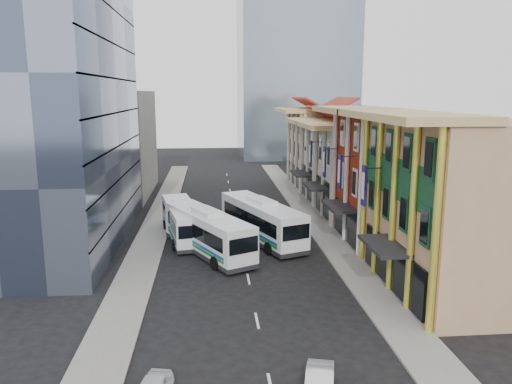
{
  "coord_description": "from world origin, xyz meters",
  "views": [
    {
      "loc": [
        -2.64,
        -27.37,
        13.73
      ],
      "look_at": [
        1.5,
        18.16,
        4.64
      ],
      "focal_mm": 35.0,
      "sensor_mm": 36.0,
      "label": 1
    }
  ],
  "objects": [
    {
      "name": "bus_left_near",
      "position": [
        -3.05,
        14.42,
        1.99
      ],
      "size": [
        8.16,
        12.4,
        3.98
      ],
      "primitive_type": null,
      "rotation": [
        0.0,
        0.0,
        0.46
      ],
      "color": "white",
      "rests_on": "ground"
    },
    {
      "name": "shophouse_red",
      "position": [
        14.0,
        17.0,
        6.0
      ],
      "size": [
        8.0,
        10.0,
        12.0
      ],
      "primitive_type": "cube",
      "color": "maroon",
      "rests_on": "ground"
    },
    {
      "name": "sidewalk_left",
      "position": [
        -8.5,
        22.0,
        0.07
      ],
      "size": [
        3.0,
        90.0,
        0.15
      ],
      "primitive_type": "cube",
      "color": "slate",
      "rests_on": "ground"
    },
    {
      "name": "sidewalk_right",
      "position": [
        8.5,
        22.0,
        0.07
      ],
      "size": [
        3.0,
        90.0,
        0.15
      ],
      "primitive_type": "cube",
      "color": "slate",
      "rests_on": "ground"
    },
    {
      "name": "shophouse_cream_mid",
      "position": [
        14.0,
        35.5,
        5.0
      ],
      "size": [
        8.0,
        9.0,
        10.0
      ],
      "primitive_type": "cube",
      "color": "beige",
      "rests_on": "ground"
    },
    {
      "name": "office_tower",
      "position": [
        -17.0,
        19.0,
        15.0
      ],
      "size": [
        12.0,
        26.0,
        30.0
      ],
      "primitive_type": "cube",
      "color": "#3D4761",
      "rests_on": "ground"
    },
    {
      "name": "shophouse_tan",
      "position": [
        14.0,
        5.0,
        6.0
      ],
      "size": [
        8.0,
        14.0,
        12.0
      ],
      "primitive_type": "cube",
      "color": "tan",
      "rests_on": "ground"
    },
    {
      "name": "office_block_far",
      "position": [
        -16.0,
        42.0,
        7.0
      ],
      "size": [
        10.0,
        18.0,
        14.0
      ],
      "primitive_type": "cube",
      "color": "gray",
      "rests_on": "ground"
    },
    {
      "name": "bus_right",
      "position": [
        2.0,
        17.86,
        2.03
      ],
      "size": [
        7.36,
        12.89,
        4.07
      ],
      "primitive_type": null,
      "rotation": [
        0.0,
        0.0,
        0.37
      ],
      "color": "white",
      "rests_on": "ground"
    },
    {
      "name": "bus_left_far",
      "position": [
        -5.5,
        19.34,
        1.82
      ],
      "size": [
        4.84,
        11.62,
        3.63
      ],
      "primitive_type": null,
      "rotation": [
        0.0,
        0.0,
        0.2
      ],
      "color": "white",
      "rests_on": "ground"
    },
    {
      "name": "shophouse_cream_far",
      "position": [
        14.0,
        46.0,
        5.5
      ],
      "size": [
        8.0,
        12.0,
        11.0
      ],
      "primitive_type": "cube",
      "color": "beige",
      "rests_on": "ground"
    },
    {
      "name": "ground",
      "position": [
        0.0,
        0.0,
        0.0
      ],
      "size": [
        200.0,
        200.0,
        0.0
      ],
      "primitive_type": "plane",
      "color": "black",
      "rests_on": "ground"
    },
    {
      "name": "shophouse_cream_near",
      "position": [
        14.0,
        26.5,
        5.0
      ],
      "size": [
        8.0,
        9.0,
        10.0
      ],
      "primitive_type": "cube",
      "color": "beige",
      "rests_on": "ground"
    }
  ]
}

